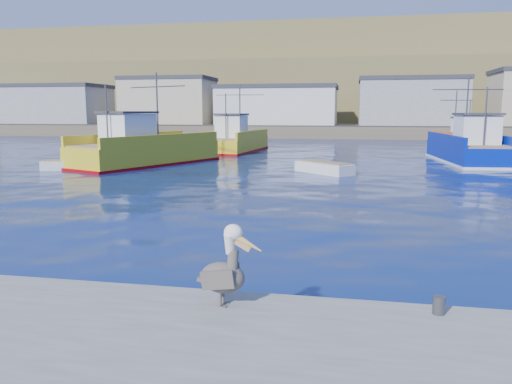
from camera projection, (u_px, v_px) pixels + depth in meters
ground at (284, 269)px, 12.07m from camera, size 260.00×260.00×0.00m
dock_bollards at (292, 295)px, 8.55m from camera, size 36.20×0.20×0.30m
far_shore at (347, 88)px, 116.48m from camera, size 200.00×81.00×24.00m
trawler_yellow_a at (144, 150)px, 35.17m from camera, size 8.12×12.20×6.56m
trawler_yellow_b at (236, 141)px, 46.60m from camera, size 4.72×10.28×6.35m
trawler_blue at (470, 149)px, 36.77m from camera, size 5.12×10.95×6.44m
boat_orange at (459, 138)px, 52.69m from camera, size 4.61×7.39×5.90m
skiff_left at (71, 166)px, 32.42m from camera, size 3.82×2.43×0.78m
skiff_mid at (324, 169)px, 30.55m from camera, size 3.81×3.70×0.86m
pelican at (225, 271)px, 8.41m from camera, size 1.15×0.50×1.42m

